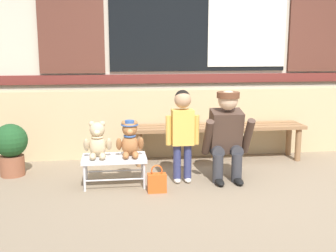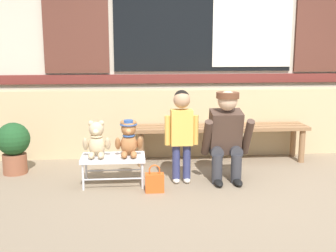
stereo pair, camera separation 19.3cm
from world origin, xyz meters
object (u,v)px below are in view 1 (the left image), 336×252
object	(u,v)px
wooden_bench_long	(218,131)
teddy_bear_plain	(98,141)
child_standing	(183,126)
potted_plant	(11,147)
adult_crouching	(227,135)
teddy_bear_with_hat	(130,139)
small_display_bench	(114,160)
handbag_on_ground	(157,182)

from	to	relation	value
wooden_bench_long	teddy_bear_plain	bearing A→B (deg)	-151.44
child_standing	teddy_bear_plain	bearing A→B (deg)	-179.10
child_standing	potted_plant	distance (m)	1.88
wooden_bench_long	adult_crouching	bearing A→B (deg)	-97.45
teddy_bear_with_hat	potted_plant	size ratio (longest dim) A/B	0.64
teddy_bear_plain	potted_plant	size ratio (longest dim) A/B	0.64
potted_plant	small_display_bench	bearing A→B (deg)	-23.41
small_display_bench	adult_crouching	world-z (taller)	adult_crouching
small_display_bench	child_standing	size ratio (longest dim) A/B	0.67
child_standing	adult_crouching	size ratio (longest dim) A/B	1.01
potted_plant	teddy_bear_plain	bearing A→B (deg)	-26.80
handbag_on_ground	teddy_bear_with_hat	bearing A→B (deg)	133.83
teddy_bear_with_hat	handbag_on_ground	xyz separation A→B (m)	(0.24, -0.25, -0.38)
small_display_bench	teddy_bear_plain	world-z (taller)	teddy_bear_plain
small_display_bench	handbag_on_ground	bearing A→B (deg)	-31.93
teddy_bear_with_hat	potted_plant	bearing A→B (deg)	159.37
teddy_bear_with_hat	child_standing	world-z (taller)	child_standing
child_standing	potted_plant	xyz separation A→B (m)	(-1.80, 0.46, -0.27)
teddy_bear_plain	child_standing	bearing A→B (deg)	0.90
child_standing	potted_plant	size ratio (longest dim) A/B	1.68
child_standing	adult_crouching	xyz separation A→B (m)	(0.47, 0.01, -0.11)
wooden_bench_long	handbag_on_ground	xyz separation A→B (m)	(-0.86, -1.03, -0.28)
teddy_bear_plain	handbag_on_ground	bearing A→B (deg)	-24.17
small_display_bench	adult_crouching	distance (m)	1.19
adult_crouching	handbag_on_ground	world-z (taller)	adult_crouching
adult_crouching	handbag_on_ground	bearing A→B (deg)	-159.79
small_display_bench	handbag_on_ground	size ratio (longest dim) A/B	2.35
teddy_bear_plain	child_standing	size ratio (longest dim) A/B	0.38
handbag_on_ground	teddy_bear_plain	bearing A→B (deg)	155.83
teddy_bear_plain	adult_crouching	distance (m)	1.33
teddy_bear_with_hat	teddy_bear_plain	bearing A→B (deg)	-179.87
small_display_bench	adult_crouching	bearing A→B (deg)	1.42
wooden_bench_long	handbag_on_ground	size ratio (longest dim) A/B	7.72
wooden_bench_long	small_display_bench	bearing A→B (deg)	-148.43
teddy_bear_plain	adult_crouching	bearing A→B (deg)	1.19
wooden_bench_long	teddy_bear_plain	distance (m)	1.62
child_standing	handbag_on_ground	xyz separation A→B (m)	(-0.29, -0.27, -0.50)
adult_crouching	teddy_bear_with_hat	bearing A→B (deg)	-178.48
wooden_bench_long	adult_crouching	xyz separation A→B (m)	(-0.10, -0.75, 0.11)
child_standing	teddy_bear_with_hat	bearing A→B (deg)	-178.64
child_standing	adult_crouching	bearing A→B (deg)	1.71
handbag_on_ground	child_standing	bearing A→B (deg)	42.34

